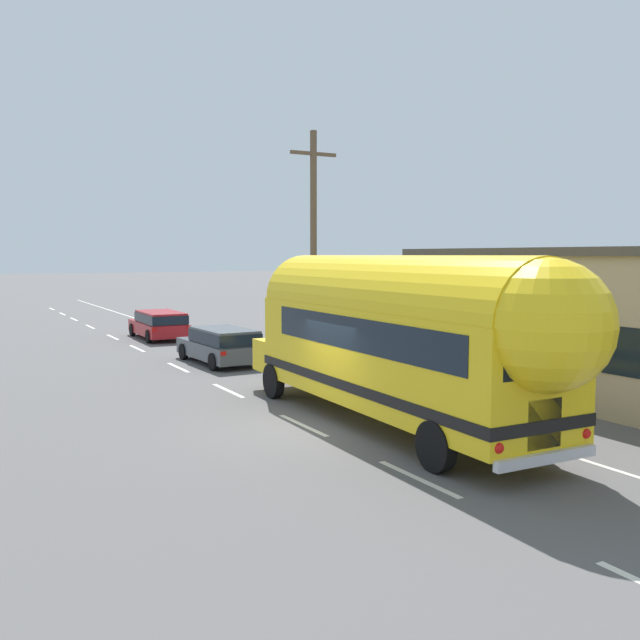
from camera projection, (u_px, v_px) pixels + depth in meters
The scene contains 6 objects.
ground_plane at pixel (309, 428), 16.49m from camera, with size 300.00×300.00×0.00m, color #565454.
lane_markings at pixel (222, 355), 28.57m from camera, with size 3.76×80.00×0.01m.
utility_pole at pixel (314, 247), 24.63m from camera, with size 1.80×0.24×8.50m.
painted_bus at pixel (402, 334), 16.05m from camera, with size 2.85×12.26×4.12m.
car_lead at pixel (222, 343), 26.18m from camera, with size 2.10×4.58×1.37m.
car_second at pixel (160, 323), 33.96m from camera, with size 2.07×4.74×1.37m.
Camera 1 is at (-7.63, -14.26, 4.13)m, focal length 38.69 mm.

